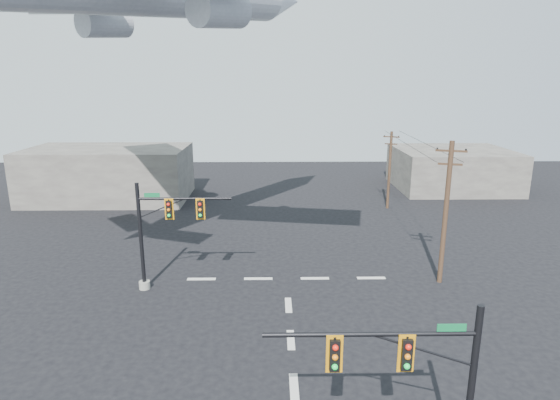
{
  "coord_description": "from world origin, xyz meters",
  "views": [
    {
      "loc": [
        -0.92,
        -18.51,
        13.66
      ],
      "look_at": [
        -0.57,
        5.0,
        7.56
      ],
      "focal_mm": 30.0,
      "sensor_mm": 36.0,
      "label": 1
    }
  ],
  "objects_px": {
    "utility_pole_b": "(390,169)",
    "utility_pole_a": "(446,211)",
    "signal_mast_far": "(160,234)",
    "signal_mast_near": "(426,393)"
  },
  "relations": [
    {
      "from": "signal_mast_near",
      "to": "utility_pole_b",
      "type": "bearing_deg",
      "value": 78.22
    },
    {
      "from": "utility_pole_a",
      "to": "utility_pole_b",
      "type": "xyz_separation_m",
      "value": [
        0.92,
        19.11,
        -0.77
      ]
    },
    {
      "from": "signal_mast_near",
      "to": "utility_pole_a",
      "type": "xyz_separation_m",
      "value": [
        6.55,
        16.69,
        1.44
      ]
    },
    {
      "from": "utility_pole_b",
      "to": "utility_pole_a",
      "type": "bearing_deg",
      "value": -69.83
    },
    {
      "from": "signal_mast_far",
      "to": "utility_pole_b",
      "type": "bearing_deg",
      "value": 45.16
    },
    {
      "from": "signal_mast_near",
      "to": "utility_pole_b",
      "type": "xyz_separation_m",
      "value": [
        7.47,
        35.8,
        0.66
      ]
    },
    {
      "from": "signal_mast_far",
      "to": "utility_pole_a",
      "type": "relative_size",
      "value": 0.74
    },
    {
      "from": "signal_mast_far",
      "to": "signal_mast_near",
      "type": "bearing_deg",
      "value": -52.1
    },
    {
      "from": "signal_mast_near",
      "to": "signal_mast_far",
      "type": "distance_m",
      "value": 20.11
    },
    {
      "from": "signal_mast_far",
      "to": "utility_pole_b",
      "type": "xyz_separation_m",
      "value": [
        19.83,
        19.93,
        0.49
      ]
    }
  ]
}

